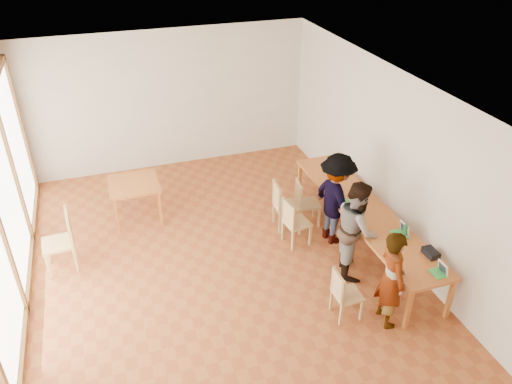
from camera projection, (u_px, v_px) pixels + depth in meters
ground at (220, 271)px, 8.13m from camera, size 8.00×8.00×0.00m
wall_back at (169, 101)px, 10.62m from camera, size 6.00×0.10×3.00m
wall_right at (393, 162)px, 8.17m from camera, size 0.10×8.00×3.00m
ceiling at (211, 93)px, 6.58m from camera, size 6.00×8.00×0.04m
communal_table at (364, 211)px, 8.37m from camera, size 0.80×4.00×0.75m
side_table at (134, 187)px, 9.14m from camera, size 0.90×0.90×0.75m
chair_near at (343, 290)px, 7.02m from camera, size 0.38×0.38×0.43m
chair_mid at (293, 218)px, 8.49m from camera, size 0.46×0.46×0.46m
chair_far at (282, 201)px, 8.91m from camera, size 0.45×0.45×0.49m
chair_empty at (303, 198)px, 9.04m from camera, size 0.46×0.46×0.47m
chair_spare at (64, 235)px, 7.91m from camera, size 0.51×0.51×0.55m
person_near at (391, 279)px, 6.81m from camera, size 0.40×0.58×1.53m
person_mid at (356, 228)px, 7.76m from camera, size 0.86×0.96×1.63m
person_far at (336, 199)px, 8.45m from camera, size 0.76×1.15×1.67m
laptop_near at (440, 271)px, 6.91m from camera, size 0.19×0.22×0.18m
laptop_mid at (402, 232)px, 7.68m from camera, size 0.22×0.25×0.21m
laptop_far at (353, 201)px, 8.46m from camera, size 0.27×0.28×0.19m
yellow_mug at (330, 163)px, 9.67m from camera, size 0.13×0.13×0.09m
green_bottle at (405, 233)px, 7.52m from camera, size 0.07×0.07×0.28m
clear_glass at (360, 216)px, 8.09m from camera, size 0.07×0.07×0.09m
condiment_cup at (351, 204)px, 8.43m from camera, size 0.08×0.08×0.06m
pink_phone at (360, 213)px, 8.22m from camera, size 0.05×0.10×0.01m
black_pouch at (431, 253)px, 7.26m from camera, size 0.16×0.26×0.09m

